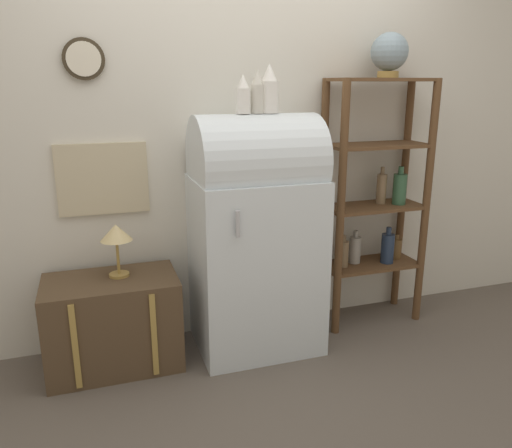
{
  "coord_description": "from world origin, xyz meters",
  "views": [
    {
      "loc": [
        -0.88,
        -2.37,
        1.56
      ],
      "look_at": [
        0.0,
        0.27,
        0.77
      ],
      "focal_mm": 35.0,
      "sensor_mm": 36.0,
      "label": 1
    }
  ],
  "objects_px": {
    "refrigerator": "(256,233)",
    "desk_lamp": "(116,236)",
    "suitcase_trunk": "(113,323)",
    "vase_right": "(269,90)",
    "vase_left": "(243,96)",
    "globe": "(389,53)",
    "vase_center": "(257,93)"
  },
  "relations": [
    {
      "from": "refrigerator",
      "to": "desk_lamp",
      "type": "distance_m",
      "value": 0.79
    },
    {
      "from": "suitcase_trunk",
      "to": "desk_lamp",
      "type": "relative_size",
      "value": 2.42
    },
    {
      "from": "refrigerator",
      "to": "vase_right",
      "type": "bearing_deg",
      "value": 6.43
    },
    {
      "from": "desk_lamp",
      "to": "vase_left",
      "type": "bearing_deg",
      "value": -5.44
    },
    {
      "from": "vase_left",
      "to": "globe",
      "type": "bearing_deg",
      "value": 7.11
    },
    {
      "from": "vase_right",
      "to": "desk_lamp",
      "type": "bearing_deg",
      "value": 176.89
    },
    {
      "from": "globe",
      "to": "suitcase_trunk",
      "type": "bearing_deg",
      "value": -177.11
    },
    {
      "from": "suitcase_trunk",
      "to": "desk_lamp",
      "type": "distance_m",
      "value": 0.5
    },
    {
      "from": "globe",
      "to": "vase_right",
      "type": "height_order",
      "value": "globe"
    },
    {
      "from": "vase_left",
      "to": "vase_right",
      "type": "distance_m",
      "value": 0.16
    },
    {
      "from": "suitcase_trunk",
      "to": "desk_lamp",
      "type": "xyz_separation_m",
      "value": [
        0.05,
        0.03,
        0.5
      ]
    },
    {
      "from": "suitcase_trunk",
      "to": "refrigerator",
      "type": "bearing_deg",
      "value": -1.45
    },
    {
      "from": "vase_left",
      "to": "vase_right",
      "type": "relative_size",
      "value": 0.79
    },
    {
      "from": "vase_left",
      "to": "vase_center",
      "type": "relative_size",
      "value": 0.88
    },
    {
      "from": "vase_right",
      "to": "desk_lamp",
      "type": "height_order",
      "value": "vase_right"
    },
    {
      "from": "globe",
      "to": "vase_left",
      "type": "xyz_separation_m",
      "value": [
        -0.96,
        -0.12,
        -0.24
      ]
    },
    {
      "from": "suitcase_trunk",
      "to": "globe",
      "type": "relative_size",
      "value": 2.73
    },
    {
      "from": "suitcase_trunk",
      "to": "vase_center",
      "type": "relative_size",
      "value": 3.08
    },
    {
      "from": "globe",
      "to": "vase_right",
      "type": "xyz_separation_m",
      "value": [
        -0.8,
        -0.1,
        -0.21
      ]
    },
    {
      "from": "suitcase_trunk",
      "to": "vase_left",
      "type": "bearing_deg",
      "value": -2.46
    },
    {
      "from": "desk_lamp",
      "to": "vase_right",
      "type": "bearing_deg",
      "value": -3.11
    },
    {
      "from": "vase_right",
      "to": "desk_lamp",
      "type": "distance_m",
      "value": 1.15
    },
    {
      "from": "refrigerator",
      "to": "vase_center",
      "type": "bearing_deg",
      "value": 8.71
    },
    {
      "from": "vase_left",
      "to": "desk_lamp",
      "type": "bearing_deg",
      "value": 174.56
    },
    {
      "from": "vase_center",
      "to": "desk_lamp",
      "type": "bearing_deg",
      "value": 176.05
    },
    {
      "from": "refrigerator",
      "to": "globe",
      "type": "height_order",
      "value": "globe"
    },
    {
      "from": "globe",
      "to": "vase_right",
      "type": "relative_size",
      "value": 1.01
    },
    {
      "from": "vase_left",
      "to": "suitcase_trunk",
      "type": "bearing_deg",
      "value": 177.54
    },
    {
      "from": "suitcase_trunk",
      "to": "globe",
      "type": "bearing_deg",
      "value": 2.89
    },
    {
      "from": "refrigerator",
      "to": "vase_right",
      "type": "xyz_separation_m",
      "value": [
        0.08,
        0.01,
        0.8
      ]
    },
    {
      "from": "vase_right",
      "to": "globe",
      "type": "bearing_deg",
      "value": 7.04
    },
    {
      "from": "suitcase_trunk",
      "to": "desk_lamp",
      "type": "bearing_deg",
      "value": 32.58
    }
  ]
}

